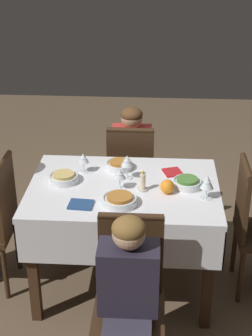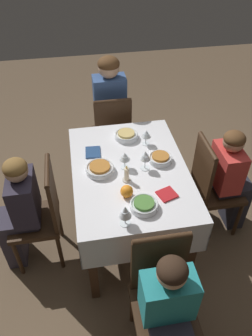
% 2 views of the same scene
% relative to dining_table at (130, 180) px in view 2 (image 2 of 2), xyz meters
% --- Properties ---
extents(ground_plane, '(8.00, 8.00, 0.00)m').
position_rel_dining_table_xyz_m(ground_plane, '(0.00, 0.00, -0.65)').
color(ground_plane, brown).
extents(dining_table, '(1.18, 0.84, 0.77)m').
position_rel_dining_table_xyz_m(dining_table, '(0.00, 0.00, 0.00)').
color(dining_table, silver).
rests_on(dining_table, ground_plane).
extents(chair_east, '(0.37, 0.37, 0.93)m').
position_rel_dining_table_xyz_m(chair_east, '(0.85, 0.02, -0.15)').
color(chair_east, '#382314').
rests_on(chair_east, ground_plane).
extents(chair_west, '(0.37, 0.37, 0.93)m').
position_rel_dining_table_xyz_m(chair_west, '(-0.85, -0.04, -0.15)').
color(chair_west, '#382314').
rests_on(chair_west, ground_plane).
extents(chair_north, '(0.37, 0.37, 0.93)m').
position_rel_dining_table_xyz_m(chair_north, '(-0.08, 0.68, -0.15)').
color(chair_north, '#382314').
rests_on(chair_north, ground_plane).
extents(chair_south, '(0.37, 0.37, 0.93)m').
position_rel_dining_table_xyz_m(chair_south, '(-0.01, -0.68, -0.15)').
color(chair_south, '#382314').
rests_on(chair_south, ground_plane).
extents(person_adult_denim, '(0.34, 0.30, 1.23)m').
position_rel_dining_table_xyz_m(person_adult_denim, '(0.99, 0.02, 0.04)').
color(person_adult_denim, '#4C4233').
rests_on(person_adult_denim, ground_plane).
extents(person_child_teal, '(0.33, 0.30, 0.97)m').
position_rel_dining_table_xyz_m(person_child_teal, '(-1.01, -0.04, -0.12)').
color(person_child_teal, '#383342').
rests_on(person_child_teal, ground_plane).
extents(person_child_dark, '(0.30, 0.33, 1.02)m').
position_rel_dining_table_xyz_m(person_child_dark, '(-0.08, 0.84, -0.09)').
color(person_child_dark, '#383342').
rests_on(person_child_dark, ground_plane).
extents(person_child_red, '(0.30, 0.33, 1.01)m').
position_rel_dining_table_xyz_m(person_child_red, '(-0.01, -0.84, -0.10)').
color(person_child_red, '#282833').
rests_on(person_child_red, ground_plane).
extents(bowl_east, '(0.19, 0.19, 0.06)m').
position_rel_dining_table_xyz_m(bowl_east, '(0.38, -0.04, 0.14)').
color(bowl_east, silver).
rests_on(bowl_east, dining_table).
extents(wine_glass_east, '(0.08, 0.08, 0.13)m').
position_rel_dining_table_xyz_m(wine_glass_east, '(0.27, -0.18, 0.21)').
color(wine_glass_east, white).
rests_on(wine_glass_east, dining_table).
extents(bowl_west, '(0.18, 0.18, 0.06)m').
position_rel_dining_table_xyz_m(bowl_west, '(-0.39, -0.02, 0.14)').
color(bowl_west, silver).
rests_on(bowl_west, dining_table).
extents(wine_glass_west, '(0.08, 0.08, 0.15)m').
position_rel_dining_table_xyz_m(wine_glass_west, '(-0.50, 0.12, 0.22)').
color(wine_glass_west, white).
rests_on(wine_glass_west, dining_table).
extents(bowl_north, '(0.21, 0.21, 0.06)m').
position_rel_dining_table_xyz_m(bowl_north, '(0.01, 0.22, 0.14)').
color(bowl_north, silver).
rests_on(bowl_north, dining_table).
extents(wine_glass_north, '(0.08, 0.08, 0.14)m').
position_rel_dining_table_xyz_m(wine_glass_north, '(0.02, 0.03, 0.21)').
color(wine_glass_north, white).
rests_on(wine_glass_north, dining_table).
extents(bowl_south, '(0.18, 0.18, 0.06)m').
position_rel_dining_table_xyz_m(bowl_south, '(0.05, -0.24, 0.14)').
color(bowl_south, silver).
rests_on(bowl_south, dining_table).
extents(wine_glass_south, '(0.08, 0.08, 0.16)m').
position_rel_dining_table_xyz_m(wine_glass_south, '(-0.01, -0.11, 0.23)').
color(wine_glass_south, white).
rests_on(wine_glass_south, dining_table).
extents(candle_centerpiece, '(0.06, 0.06, 0.14)m').
position_rel_dining_table_xyz_m(candle_centerpiece, '(-0.12, 0.04, 0.16)').
color(candle_centerpiece, beige).
rests_on(candle_centerpiece, dining_table).
extents(orange_fruit, '(0.09, 0.09, 0.09)m').
position_rel_dining_table_xyz_m(orange_fruit, '(-0.27, 0.07, 0.16)').
color(orange_fruit, orange).
rests_on(orange_fruit, dining_table).
extents(napkin_red_folded, '(0.14, 0.15, 0.01)m').
position_rel_dining_table_xyz_m(napkin_red_folded, '(-0.30, -0.20, 0.12)').
color(napkin_red_folded, red).
rests_on(napkin_red_folded, dining_table).
extents(napkin_spare_side, '(0.15, 0.12, 0.01)m').
position_rel_dining_table_xyz_m(napkin_spare_side, '(0.23, 0.25, 0.12)').
color(napkin_spare_side, navy).
rests_on(napkin_spare_side, dining_table).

